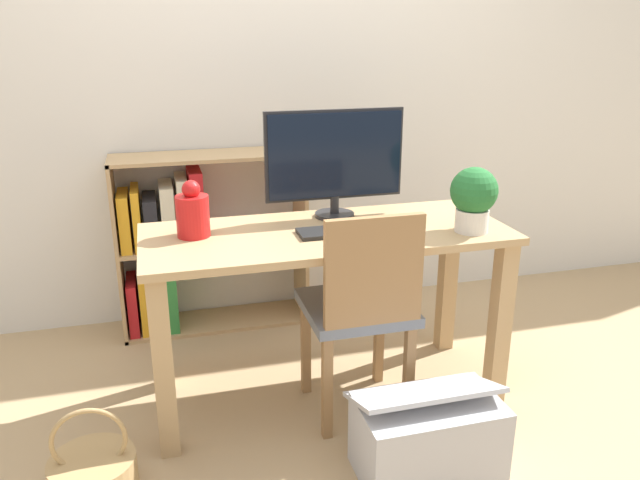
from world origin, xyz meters
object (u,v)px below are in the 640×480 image
(storage_box, at_px, (428,435))
(chair, at_px, (361,306))
(bookshelf, at_px, (180,246))
(potted_plant, at_px, (474,197))
(monitor, at_px, (335,158))
(basket, at_px, (94,474))
(vase, at_px, (193,213))
(keyboard, at_px, (346,231))

(storage_box, bearing_deg, chair, 107.36)
(chair, bearing_deg, bookshelf, 127.45)
(potted_plant, height_order, chair, potted_plant)
(monitor, height_order, basket, monitor)
(vase, xyz_separation_m, bookshelf, (-0.03, 0.72, -0.37))
(chair, distance_m, storage_box, 0.52)
(vase, xyz_separation_m, storage_box, (0.70, -0.64, -0.67))
(keyboard, distance_m, bookshelf, 1.06)
(bookshelf, relative_size, storage_box, 1.88)
(vase, distance_m, basket, 0.95)
(chair, height_order, bookshelf, bookshelf)
(keyboard, xyz_separation_m, basket, (-0.97, -0.35, -0.65))
(monitor, bearing_deg, vase, -169.74)
(vase, bearing_deg, bookshelf, 92.52)
(vase, relative_size, basket, 0.65)
(basket, bearing_deg, storage_box, -9.24)
(keyboard, xyz_separation_m, bookshelf, (-0.60, 0.83, -0.29))
(potted_plant, bearing_deg, basket, -170.68)
(monitor, relative_size, chair, 0.67)
(keyboard, bearing_deg, bookshelf, 125.82)
(monitor, distance_m, basket, 1.44)
(bookshelf, bearing_deg, vase, -87.48)
(keyboard, bearing_deg, storage_box, -75.61)
(vase, bearing_deg, storage_box, -42.40)
(vase, distance_m, potted_plant, 1.06)
(potted_plant, bearing_deg, keyboard, 166.76)
(chair, bearing_deg, keyboard, 101.91)
(monitor, bearing_deg, chair, -90.20)
(potted_plant, distance_m, storage_box, 0.89)
(keyboard, relative_size, vase, 1.72)
(keyboard, height_order, bookshelf, bookshelf)
(vase, relative_size, chair, 0.25)
(bookshelf, bearing_deg, chair, -57.84)
(keyboard, relative_size, bookshelf, 0.40)
(vase, relative_size, bookshelf, 0.23)
(bookshelf, bearing_deg, potted_plant, -41.29)
(bookshelf, bearing_deg, basket, -107.54)
(potted_plant, relative_size, chair, 0.29)
(monitor, height_order, potted_plant, monitor)
(chair, distance_m, basket, 1.08)
(potted_plant, height_order, storage_box, potted_plant)
(vase, height_order, basket, vase)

